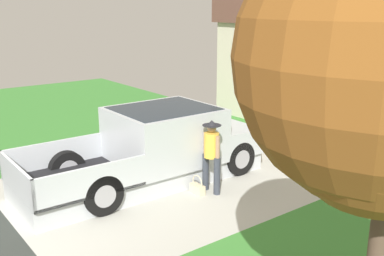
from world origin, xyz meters
The scene contains 4 objects.
pickup_truck centered at (-0.38, 3.43, 0.75)m, with size 2.17×5.54×1.65m.
person_with_hat centered at (0.92, 3.86, 0.90)m, with size 0.49×0.39×1.58m.
handbag centered at (0.83, 3.56, 0.12)m, with size 0.36×0.15×0.41m.
house_with_garage centered at (-0.62, 12.30, 2.26)m, with size 8.70×7.15×4.46m.
Camera 1 is at (7.82, -1.92, 3.87)m, focal length 42.30 mm.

